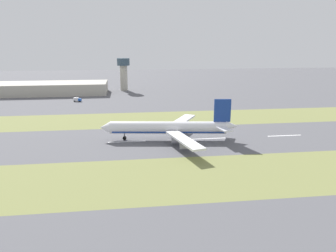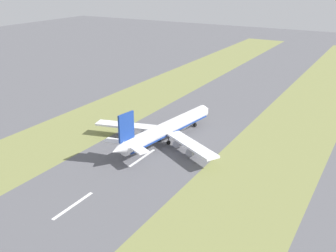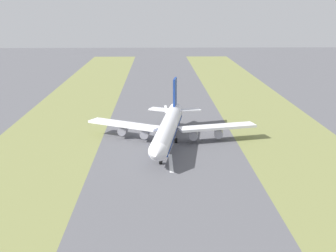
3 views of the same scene
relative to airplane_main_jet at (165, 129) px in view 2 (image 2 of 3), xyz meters
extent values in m
plane|color=#56565B|center=(-0.15, 0.05, -6.02)|extent=(800.00, 800.00, 0.00)
cube|color=olive|center=(-45.15, 0.05, -6.02)|extent=(40.00, 600.00, 0.01)
cube|color=olive|center=(44.85, 0.05, -6.02)|extent=(40.00, 600.00, 0.01)
cube|color=silver|center=(-0.15, -58.11, -6.01)|extent=(1.20, 18.00, 0.01)
cube|color=silver|center=(-0.15, -18.11, -6.01)|extent=(1.20, 18.00, 0.01)
cube|color=silver|center=(-0.15, 21.89, -6.01)|extent=(1.20, 18.00, 0.01)
cylinder|color=white|center=(0.25, 1.89, 0.18)|extent=(13.40, 56.30, 6.00)
cone|color=white|center=(4.31, 32.12, 0.18)|extent=(6.49, 5.74, 5.88)
cone|color=white|center=(-3.87, -28.84, 0.98)|extent=(5.85, 6.63, 5.10)
cube|color=navy|center=(0.25, 1.89, -1.47)|extent=(12.81, 54.04, 0.70)
cube|color=white|center=(-18.05, -2.94, -0.72)|extent=(29.58, 13.00, 0.90)
cube|color=white|center=(16.64, -7.60, -0.72)|extent=(28.17, 19.56, 0.90)
cylinder|color=#93939E|center=(-9.20, -0.88, -3.17)|extent=(3.81, 5.18, 3.20)
cylinder|color=#93939E|center=(-18.58, -3.15, -3.17)|extent=(3.81, 5.18, 3.20)
cylinder|color=#93939E|center=(8.64, -3.27, -3.17)|extent=(3.81, 5.18, 3.20)
cylinder|color=#93939E|center=(17.10, -7.94, -3.17)|extent=(3.81, 5.18, 3.20)
cube|color=navy|center=(-3.21, -23.88, 8.68)|extent=(1.86, 8.04, 11.00)
cube|color=white|center=(-8.66, -23.15, 1.18)|extent=(10.63, 6.13, 0.60)
cube|color=white|center=(2.24, -24.61, 1.18)|extent=(10.92, 8.30, 0.60)
cylinder|color=#59595E|center=(3.09, 22.98, -3.52)|extent=(0.50, 0.50, 3.20)
cylinder|color=black|center=(3.09, 22.98, -5.12)|extent=(1.13, 1.90, 1.80)
cylinder|color=#59595E|center=(-2.72, -0.74, -3.52)|extent=(0.50, 0.50, 3.20)
cylinder|color=black|center=(-2.72, -0.74, -5.12)|extent=(1.13, 1.90, 1.80)
cylinder|color=#59595E|center=(2.43, -1.43, -3.52)|extent=(0.50, 0.50, 3.20)
cylinder|color=black|center=(2.43, -1.43, -5.12)|extent=(1.13, 1.90, 1.80)
camera|label=1|loc=(-151.52, 21.56, 41.06)|focal=35.00mm
camera|label=2|loc=(79.62, -136.07, 63.12)|focal=42.00mm
camera|label=3|loc=(4.27, 163.05, 42.53)|focal=50.00mm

